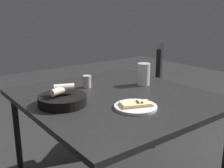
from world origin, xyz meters
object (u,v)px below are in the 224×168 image
Objects in this scene: dining_table at (116,104)px; chair_near at (146,86)px; bread_basket at (62,99)px; pepper_shaker at (87,82)px; beer_glass at (144,76)px; pizza_plate at (136,106)px.

chair_near is at bearing -55.10° from dining_table.
bread_basket is 0.35m from pepper_shaker.
dining_table is at bearing -97.13° from bread_basket.
bread_basket is at bearing 125.69° from pepper_shaker.
pepper_shaker is at bearing 62.49° from beer_glass.
beer_glass reaches higher than dining_table.
pepper_shaker is 0.09× the size of chair_near.
dining_table is 7.39× the size of beer_glass.
dining_table is 0.97m from chair_near.
bread_basket is at bearing 82.87° from dining_table.
dining_table is at bearing -11.96° from pizza_plate.
chair_near is (0.55, -0.78, -0.15)m from dining_table.
pepper_shaker is at bearing -0.31° from pizza_plate.
pizza_plate is 2.82× the size of pepper_shaker.
beer_glass is 1.86× the size of pepper_shaker.
pizza_plate is 1.16m from chair_near.
bread_basket is 0.29× the size of chair_near.
bread_basket reaches higher than pepper_shaker.
pizza_plate is at bearing 168.04° from dining_table.
chair_near is (0.78, -0.83, -0.22)m from pizza_plate.
beer_glass is (0.03, -0.62, 0.03)m from bread_basket.
dining_table is at bearing 103.17° from beer_glass.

